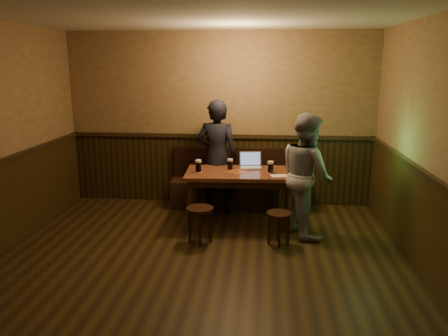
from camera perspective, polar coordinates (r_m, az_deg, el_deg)
room at (r=4.49m, az=-4.11°, el=-0.51°), size 5.04×6.04×2.84m
bench at (r=7.12m, az=2.10°, el=-2.64°), size 2.20×0.50×0.95m
pub_table at (r=6.27m, az=1.72°, el=-1.38°), size 1.50×0.90×0.78m
stool_left at (r=5.68m, az=-3.16°, el=-6.11°), size 0.40×0.40×0.48m
stool_right at (r=5.66m, az=7.19°, el=-6.64°), size 0.34×0.34×0.44m
pint_left at (r=6.21m, az=-3.36°, el=0.27°), size 0.11×0.11×0.18m
pint_mid at (r=6.34m, az=0.80°, el=0.49°), size 0.10×0.10×0.16m
pint_right at (r=6.18m, az=6.09°, el=0.12°), size 0.11×0.11×0.17m
laptop at (r=6.49m, az=3.51°, el=0.58°), size 0.36×0.31×0.23m
menu at (r=6.05m, az=7.17°, el=-1.01°), size 0.25×0.20×0.00m
person_suit at (r=6.72m, az=-0.91°, el=1.46°), size 0.68×0.47×1.77m
person_grey at (r=5.96m, az=10.71°, el=-0.86°), size 0.89×0.99×1.66m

